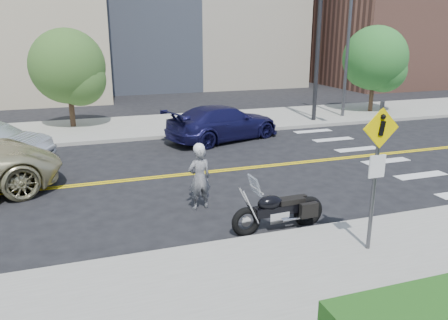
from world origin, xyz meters
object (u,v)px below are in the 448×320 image
at_px(motorcycle, 279,201).
at_px(parked_car_blue, 223,123).
at_px(pedestrian_sign, 377,163).
at_px(motorcyclist, 200,176).

relative_size(motorcycle, parked_car_blue, 0.44).
xyz_separation_m(pedestrian_sign, parked_car_blue, (0.38, 10.37, -1.23)).
relative_size(pedestrian_sign, motorcycle, 1.35).
xyz_separation_m(motorcyclist, parked_car_blue, (2.96, 6.90, -0.13)).
bearing_deg(pedestrian_sign, motorcycle, 124.67).
height_order(pedestrian_sign, motorcyclist, pedestrian_sign).
height_order(motorcyclist, parked_car_blue, motorcyclist).
height_order(pedestrian_sign, parked_car_blue, pedestrian_sign).
bearing_deg(parked_car_blue, motorcyclist, 138.39).
distance_m(pedestrian_sign, motorcycle, 2.45).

